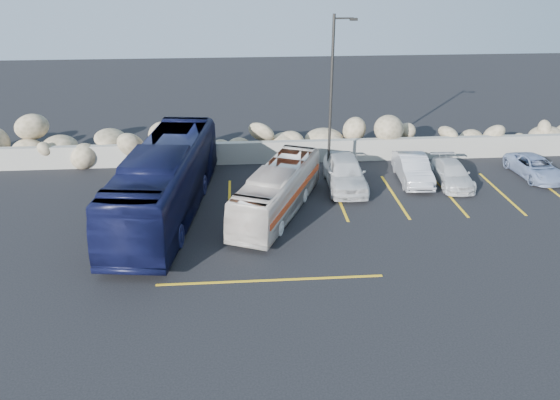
{
  "coord_description": "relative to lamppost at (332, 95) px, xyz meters",
  "views": [
    {
      "loc": [
        -1.91,
        -16.06,
        10.54
      ],
      "look_at": [
        -0.37,
        4.0,
        1.36
      ],
      "focal_mm": 35.0,
      "sensor_mm": 36.0,
      "label": 1
    }
  ],
  "objects": [
    {
      "name": "parking_lines",
      "position": [
        2.09,
        -3.93,
        -4.29
      ],
      "size": [
        18.16,
        9.36,
        0.01
      ],
      "color": "yellow",
      "rests_on": "ground"
    },
    {
      "name": "car_c",
      "position": [
        5.94,
        -1.2,
        -3.76
      ],
      "size": [
        1.69,
        3.76,
        1.07
      ],
      "primitive_type": "imported",
      "rotation": [
        0.0,
        0.0,
        -0.05
      ],
      "color": "silver",
      "rests_on": "ground"
    },
    {
      "name": "lamppost",
      "position": [
        0.0,
        0.0,
        0.0
      ],
      "size": [
        1.14,
        0.18,
        8.0
      ],
      "color": "#2C2A27",
      "rests_on": "ground"
    },
    {
      "name": "riprap_pile",
      "position": [
        -2.56,
        3.7,
        -3.0
      ],
      "size": [
        54.0,
        2.8,
        2.6
      ],
      "primitive_type": null,
      "color": "#857757",
      "rests_on": "ground"
    },
    {
      "name": "vintage_bus",
      "position": [
        -2.92,
        -3.83,
        -3.24
      ],
      "size": [
        4.62,
        7.67,
        2.11
      ],
      "primitive_type": "imported",
      "rotation": [
        0.0,
        0.0,
        -0.4
      ],
      "color": "silver",
      "rests_on": "ground"
    },
    {
      "name": "tour_coach",
      "position": [
        -7.75,
        -3.58,
        -2.73
      ],
      "size": [
        4.05,
        11.46,
        3.12
      ],
      "primitive_type": "imported",
      "rotation": [
        0.0,
        0.0,
        -0.13
      ],
      "color": "#101337",
      "rests_on": "ground"
    },
    {
      "name": "car_a",
      "position": [
        0.57,
        -1.19,
        -3.52
      ],
      "size": [
        1.95,
        4.57,
        1.54
      ],
      "primitive_type": "imported",
      "rotation": [
        0.0,
        0.0,
        -0.03
      ],
      "color": "silver",
      "rests_on": "ground"
    },
    {
      "name": "car_b",
      "position": [
        4.1,
        -0.7,
        -3.64
      ],
      "size": [
        1.63,
        4.03,
        1.3
      ],
      "primitive_type": "imported",
      "rotation": [
        0.0,
        0.0,
        -0.07
      ],
      "color": "silver",
      "rests_on": "ground"
    },
    {
      "name": "car_d",
      "position": [
        10.51,
        -0.62,
        -3.78
      ],
      "size": [
        1.97,
        3.83,
        1.03
      ],
      "primitive_type": "imported",
      "rotation": [
        0.0,
        0.0,
        0.07
      ],
      "color": "#8598BD",
      "rests_on": "ground"
    },
    {
      "name": "ground",
      "position": [
        -2.56,
        -9.5,
        -4.3
      ],
      "size": [
        90.0,
        90.0,
        0.0
      ],
      "primitive_type": "plane",
      "color": "black",
      "rests_on": "ground"
    },
    {
      "name": "seawall",
      "position": [
        -2.56,
        2.5,
        -3.7
      ],
      "size": [
        60.0,
        0.4,
        1.2
      ],
      "primitive_type": "cube",
      "color": "gray",
      "rests_on": "ground"
    }
  ]
}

